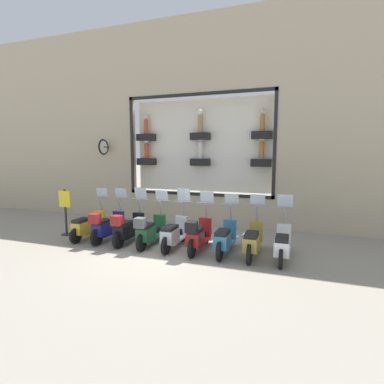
{
  "coord_description": "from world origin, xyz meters",
  "views": [
    {
      "loc": [
        -7.55,
        -3.65,
        2.76
      ],
      "look_at": [
        1.7,
        -0.37,
        1.49
      ],
      "focal_mm": 28.0,
      "sensor_mm": 36.0,
      "label": 1
    }
  ],
  "objects_px": {
    "scooter_white_0": "(282,245)",
    "shop_sign_post": "(65,211)",
    "scooter_red_3": "(198,235)",
    "scooter_silver_4": "(174,234)",
    "scooter_yellow_8": "(88,226)",
    "scooter_black_6": "(127,228)",
    "scooter_teal_2": "(225,239)",
    "scooter_navy_7": "(106,227)",
    "scooter_olive_1": "(253,241)",
    "scooter_green_5": "(149,231)"
  },
  "relations": [
    {
      "from": "scooter_red_3",
      "to": "scooter_green_5",
      "type": "height_order",
      "value": "scooter_red_3"
    },
    {
      "from": "scooter_navy_7",
      "to": "scooter_yellow_8",
      "type": "bearing_deg",
      "value": 85.76
    },
    {
      "from": "shop_sign_post",
      "to": "scooter_green_5",
      "type": "bearing_deg",
      "value": -93.47
    },
    {
      "from": "scooter_olive_1",
      "to": "scooter_yellow_8",
      "type": "distance_m",
      "value": 5.31
    },
    {
      "from": "scooter_olive_1",
      "to": "scooter_red_3",
      "type": "height_order",
      "value": "scooter_red_3"
    },
    {
      "from": "scooter_teal_2",
      "to": "scooter_yellow_8",
      "type": "xyz_separation_m",
      "value": [
        -0.0,
        4.55,
        -0.01
      ]
    },
    {
      "from": "scooter_olive_1",
      "to": "scooter_silver_4",
      "type": "height_order",
      "value": "scooter_silver_4"
    },
    {
      "from": "scooter_red_3",
      "to": "scooter_navy_7",
      "type": "relative_size",
      "value": 1.0
    },
    {
      "from": "scooter_silver_4",
      "to": "shop_sign_post",
      "type": "relative_size",
      "value": 1.15
    },
    {
      "from": "scooter_white_0",
      "to": "scooter_navy_7",
      "type": "relative_size",
      "value": 1.0
    },
    {
      "from": "scooter_white_0",
      "to": "scooter_olive_1",
      "type": "xyz_separation_m",
      "value": [
        0.0,
        0.76,
        0.01
      ]
    },
    {
      "from": "scooter_teal_2",
      "to": "shop_sign_post",
      "type": "height_order",
      "value": "same"
    },
    {
      "from": "scooter_teal_2",
      "to": "scooter_black_6",
      "type": "bearing_deg",
      "value": 91.09
    },
    {
      "from": "scooter_olive_1",
      "to": "scooter_yellow_8",
      "type": "bearing_deg",
      "value": 90.05
    },
    {
      "from": "shop_sign_post",
      "to": "scooter_white_0",
      "type": "bearing_deg",
      "value": -91.11
    },
    {
      "from": "scooter_red_3",
      "to": "scooter_yellow_8",
      "type": "bearing_deg",
      "value": 89.14
    },
    {
      "from": "scooter_red_3",
      "to": "scooter_silver_4",
      "type": "relative_size",
      "value": 1.0
    },
    {
      "from": "scooter_navy_7",
      "to": "shop_sign_post",
      "type": "xyz_separation_m",
      "value": [
        0.19,
        1.75,
        0.36
      ]
    },
    {
      "from": "scooter_green_5",
      "to": "shop_sign_post",
      "type": "distance_m",
      "value": 3.3
    },
    {
      "from": "shop_sign_post",
      "to": "scooter_navy_7",
      "type": "bearing_deg",
      "value": -96.35
    },
    {
      "from": "scooter_white_0",
      "to": "shop_sign_post",
      "type": "bearing_deg",
      "value": 88.89
    },
    {
      "from": "scooter_teal_2",
      "to": "scooter_silver_4",
      "type": "bearing_deg",
      "value": 89.93
    },
    {
      "from": "scooter_white_0",
      "to": "scooter_black_6",
      "type": "bearing_deg",
      "value": 90.72
    },
    {
      "from": "scooter_teal_2",
      "to": "scooter_navy_7",
      "type": "relative_size",
      "value": 1.0
    },
    {
      "from": "scooter_olive_1",
      "to": "scooter_teal_2",
      "type": "distance_m",
      "value": 0.76
    },
    {
      "from": "scooter_white_0",
      "to": "scooter_olive_1",
      "type": "distance_m",
      "value": 0.76
    },
    {
      "from": "scooter_red_3",
      "to": "scooter_silver_4",
      "type": "xyz_separation_m",
      "value": [
        0.06,
        0.76,
        -0.04
      ]
    },
    {
      "from": "scooter_red_3",
      "to": "scooter_black_6",
      "type": "height_order",
      "value": "scooter_black_6"
    },
    {
      "from": "scooter_red_3",
      "to": "scooter_silver_4",
      "type": "bearing_deg",
      "value": 85.35
    },
    {
      "from": "scooter_silver_4",
      "to": "scooter_olive_1",
      "type": "bearing_deg",
      "value": -90.0
    },
    {
      "from": "scooter_teal_2",
      "to": "shop_sign_post",
      "type": "distance_m",
      "value": 5.56
    },
    {
      "from": "scooter_olive_1",
      "to": "shop_sign_post",
      "type": "xyz_separation_m",
      "value": [
        0.13,
        6.3,
        0.4
      ]
    },
    {
      "from": "scooter_yellow_8",
      "to": "scooter_silver_4",
      "type": "bearing_deg",
      "value": -89.91
    },
    {
      "from": "scooter_white_0",
      "to": "scooter_navy_7",
      "type": "xyz_separation_m",
      "value": [
        -0.06,
        5.31,
        0.05
      ]
    },
    {
      "from": "scooter_red_3",
      "to": "scooter_green_5",
      "type": "bearing_deg",
      "value": 90.1
    },
    {
      "from": "scooter_teal_2",
      "to": "scooter_navy_7",
      "type": "distance_m",
      "value": 3.79
    },
    {
      "from": "scooter_white_0",
      "to": "shop_sign_post",
      "type": "xyz_separation_m",
      "value": [
        0.14,
        7.06,
        0.41
      ]
    },
    {
      "from": "scooter_white_0",
      "to": "scooter_olive_1",
      "type": "relative_size",
      "value": 0.99
    },
    {
      "from": "scooter_white_0",
      "to": "scooter_navy_7",
      "type": "height_order",
      "value": "scooter_white_0"
    },
    {
      "from": "scooter_teal_2",
      "to": "scooter_navy_7",
      "type": "xyz_separation_m",
      "value": [
        -0.06,
        3.79,
        0.04
      ]
    },
    {
      "from": "shop_sign_post",
      "to": "scooter_olive_1",
      "type": "bearing_deg",
      "value": -91.22
    },
    {
      "from": "scooter_navy_7",
      "to": "scooter_red_3",
      "type": "bearing_deg",
      "value": -90.01
    },
    {
      "from": "scooter_white_0",
      "to": "scooter_red_3",
      "type": "height_order",
      "value": "scooter_white_0"
    },
    {
      "from": "scooter_red_3",
      "to": "scooter_black_6",
      "type": "xyz_separation_m",
      "value": [
        0.0,
        2.27,
        0.0
      ]
    },
    {
      "from": "scooter_green_5",
      "to": "scooter_black_6",
      "type": "height_order",
      "value": "scooter_black_6"
    },
    {
      "from": "shop_sign_post",
      "to": "scooter_yellow_8",
      "type": "bearing_deg",
      "value": -97.94
    },
    {
      "from": "scooter_olive_1",
      "to": "scooter_yellow_8",
      "type": "height_order",
      "value": "scooter_olive_1"
    },
    {
      "from": "scooter_teal_2",
      "to": "scooter_red_3",
      "type": "xyz_separation_m",
      "value": [
        -0.06,
        0.76,
        0.04
      ]
    },
    {
      "from": "scooter_white_0",
      "to": "scooter_yellow_8",
      "type": "height_order",
      "value": "scooter_white_0"
    },
    {
      "from": "scooter_teal_2",
      "to": "scooter_navy_7",
      "type": "height_order",
      "value": "scooter_navy_7"
    }
  ]
}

